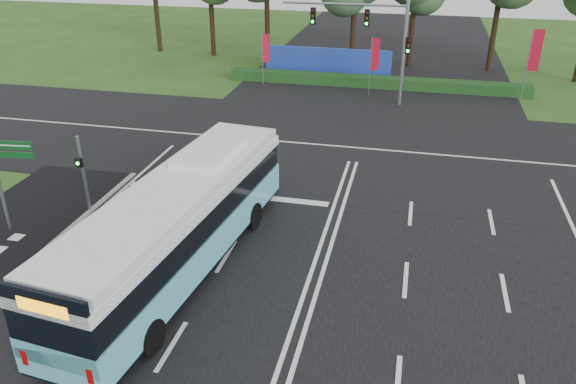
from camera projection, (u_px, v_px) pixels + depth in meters
The scene contains 13 objects.
ground at pixel (313, 269), 20.29m from camera, with size 120.00×120.00×0.00m, color #2A4C19.
road_main at pixel (313, 268), 20.28m from camera, with size 20.00×120.00×0.04m, color black.
road_cross at pixel (354, 148), 30.76m from camera, with size 120.00×14.00×0.05m, color black.
kerb_strip at pixel (14, 277), 19.69m from camera, with size 0.25×18.00×0.12m, color gray.
city_bus at pixel (179, 225), 19.38m from camera, with size 4.04×13.07×3.69m.
pedestrian_signal at pixel (83, 172), 23.35m from camera, with size 0.31×0.42×3.45m.
street_sign at pixel (4, 167), 21.50m from camera, with size 1.75×0.31×4.52m.
banner_flag_left at pixel (265, 51), 41.23m from camera, with size 0.54×0.23×3.84m.
banner_flag_mid at pixel (374, 58), 38.58m from camera, with size 0.59×0.22×4.11m.
banner_flag_right at pixel (533, 55), 36.61m from camera, with size 0.74×0.19×5.07m.
traffic_light_gantry at pixel (377, 33), 36.09m from camera, with size 8.41×0.28×7.00m.
hedge at pixel (375, 82), 41.51m from camera, with size 22.00×1.20×0.80m, color #173914.
blue_hoarding at pixel (327, 62), 44.20m from camera, with size 10.00×0.30×2.20m, color #1F3CAB.
Camera 1 is at (2.96, -16.73, 11.46)m, focal length 35.00 mm.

